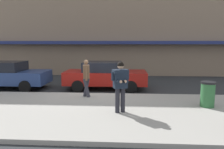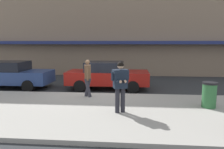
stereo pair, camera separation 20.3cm
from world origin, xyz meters
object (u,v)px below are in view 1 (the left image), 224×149
(parked_sedan_mid, at_px, (105,75))
(pedestrian_dark_coat, at_px, (86,76))
(man_texting_on_phone, at_px, (120,82))
(trash_bin, at_px, (208,94))
(parked_sedan_near, at_px, (7,75))

(parked_sedan_mid, xyz_separation_m, pedestrian_dark_coat, (-0.62, -2.36, 0.32))
(man_texting_on_phone, relative_size, pedestrian_dark_coat, 1.06)
(parked_sedan_mid, distance_m, pedestrian_dark_coat, 2.46)
(man_texting_on_phone, distance_m, trash_bin, 3.52)
(man_texting_on_phone, bearing_deg, parked_sedan_mid, 102.13)
(parked_sedan_near, relative_size, trash_bin, 4.61)
(pedestrian_dark_coat, bearing_deg, parked_sedan_near, 156.45)
(parked_sedan_mid, distance_m, man_texting_on_phone, 4.64)
(man_texting_on_phone, height_order, trash_bin, man_texting_on_phone)
(trash_bin, bearing_deg, man_texting_on_phone, -164.67)
(man_texting_on_phone, xyz_separation_m, trash_bin, (3.34, 0.92, -0.62))
(parked_sedan_mid, bearing_deg, parked_sedan_near, -177.62)
(parked_sedan_mid, xyz_separation_m, man_texting_on_phone, (0.97, -4.52, 0.46))
(parked_sedan_near, bearing_deg, pedestrian_dark_coat, -23.55)
(parked_sedan_mid, xyz_separation_m, trash_bin, (4.31, -3.60, -0.16))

